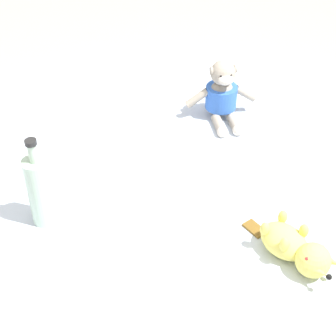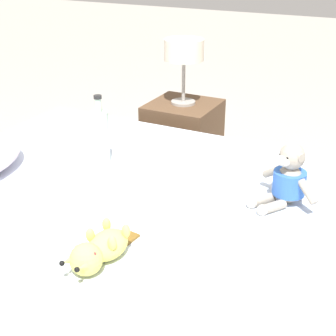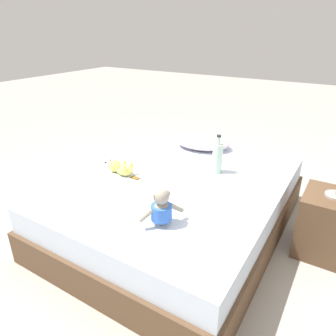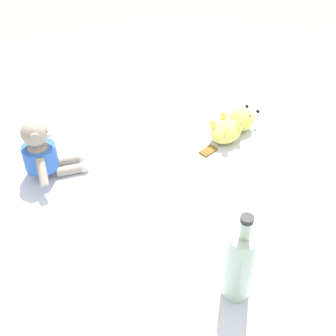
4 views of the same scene
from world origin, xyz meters
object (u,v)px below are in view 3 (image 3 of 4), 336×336
Objects in this scene: plush_yellow_creature at (120,168)px; nightstand at (329,225)px; bed at (178,204)px; glass_bottle at (217,158)px; plush_monkey at (161,209)px; pillow at (203,142)px.

nightstand is (1.48, 0.42, -0.25)m from plush_yellow_creature.
glass_bottle is (0.19, 0.27, 0.34)m from bed.
plush_yellow_creature is at bearing -161.95° from bed.
plush_yellow_creature is at bearing 147.55° from plush_monkey.
bed is at bearing 109.40° from plush_monkey.
pillow is 1.29m from plush_monkey.
plush_yellow_creature is at bearing -146.53° from glass_bottle.
bed is 4.22× the size of nightstand.
glass_bottle is (-0.01, 0.82, 0.03)m from plush_monkey.
bed is at bearing -78.53° from pillow.
plush_monkey is at bearing -74.97° from pillow.
glass_bottle reaches higher than plush_yellow_creature.
pillow is at bearing 105.03° from plush_monkey.
bed is 5.79× the size of plush_yellow_creature.
pillow is at bearing 160.18° from nightstand.
glass_bottle is 0.91m from nightstand.
plush_monkey is (0.34, -1.25, 0.03)m from pillow.
nightstand is (0.85, 0.00, -0.32)m from glass_bottle.
glass_bottle is at bearing -52.32° from pillow.
nightstand is (0.84, 0.83, -0.29)m from plush_monkey.
bed is 0.66m from plush_monkey.
pillow reaches higher than nightstand.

